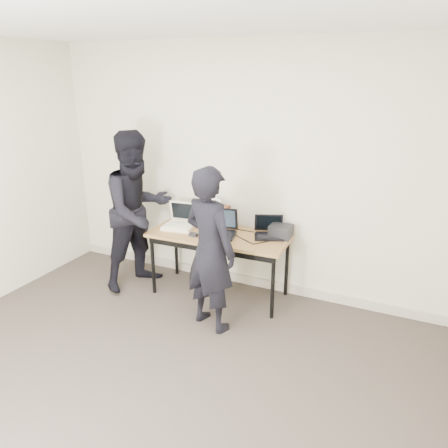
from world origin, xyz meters
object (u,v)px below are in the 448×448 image
Objects in this scene: desk at (219,239)px; laptop_right at (269,232)px; person_observer at (138,211)px; equipment_box at (281,231)px; laptop_center at (220,229)px; person_typist at (210,250)px; laptop_beige at (180,223)px; leather_satchel at (213,215)px.

laptop_right is at bearing 16.77° from desk.
desk is 0.97m from person_observer.
equipment_box is 0.13× the size of person_observer.
laptop_center is 0.26× the size of person_typist.
laptop_center is 1.08× the size of laptop_right.
laptop_center is (0.01, 0.00, 0.12)m from desk.
person_observer is (-1.44, -0.31, 0.12)m from laptop_right.
laptop_beige is 0.23× the size of person_typist.
laptop_beige is 0.38m from leather_satchel.
laptop_right is 0.22× the size of person_observer.
person_observer reaches higher than laptop_beige.
laptop_beige is at bearing -137.55° from leather_satchel.
person_observer reaches higher than person_typist.
equipment_box is (1.12, 0.18, 0.01)m from laptop_beige.
laptop_center is at bearing 176.84° from laptop_right.
desk is at bearing -60.79° from person_observer.
laptop_center is 0.30m from leather_satchel.
equipment_box is (0.13, 0.02, 0.02)m from laptop_right.
laptop_right reaches higher than desk.
desk is at bearing -43.60° from leather_satchel.
leather_satchel reaches higher than equipment_box.
person_observer is at bearing -173.75° from desk.
desk is at bearing -53.82° from person_typist.
equipment_box is 1.60m from person_observer.
leather_satchel is at bearing 26.68° from laptop_beige.
equipment_box is at bearing 14.76° from desk.
person_observer is (-0.45, -0.16, 0.12)m from laptop_beige.
leather_satchel is at bearing -47.32° from person_typist.
laptop_beige is at bearing 166.61° from laptop_right.
equipment_box is (0.62, 0.19, 0.01)m from laptop_center.
laptop_right is 0.83m from person_typist.
person_typist is at bearing -85.86° from laptop_center.
person_typist reaches higher than leather_satchel.
equipment_box reaches higher than desk.
laptop_center reaches higher than equipment_box.
laptop_center reaches higher than desk.
laptop_beige is at bearing -50.11° from person_observer.
leather_satchel is 0.24× the size of person_typist.
desk is 0.50m from laptop_beige.
laptop_center is at bearing -162.88° from equipment_box.
person_typist is at bearing -57.72° from leather_satchel.
person_typist is 0.89× the size of person_observer.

